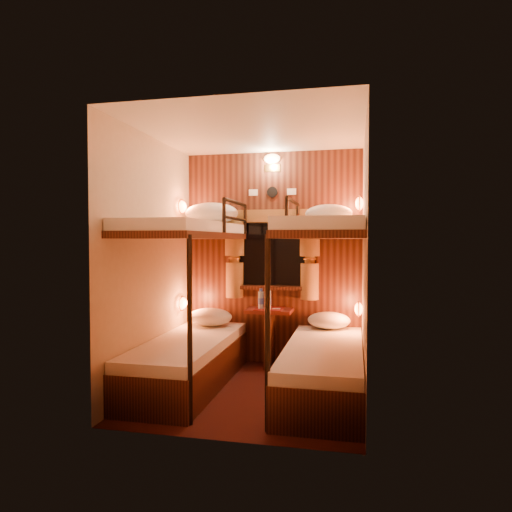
% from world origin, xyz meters
% --- Properties ---
extents(floor, '(2.10, 2.10, 0.00)m').
position_xyz_m(floor, '(0.00, 0.00, 0.00)').
color(floor, '#3A1010').
rests_on(floor, ground).
extents(ceiling, '(2.10, 2.10, 0.00)m').
position_xyz_m(ceiling, '(0.00, 0.00, 2.40)').
color(ceiling, silver).
rests_on(ceiling, wall_back).
extents(wall_back, '(2.40, 0.00, 2.40)m').
position_xyz_m(wall_back, '(0.00, 1.05, 1.20)').
color(wall_back, '#C6B293').
rests_on(wall_back, floor).
extents(wall_front, '(2.40, 0.00, 2.40)m').
position_xyz_m(wall_front, '(0.00, -1.05, 1.20)').
color(wall_front, '#C6B293').
rests_on(wall_front, floor).
extents(wall_left, '(0.00, 2.40, 2.40)m').
position_xyz_m(wall_left, '(-1.00, 0.00, 1.20)').
color(wall_left, '#C6B293').
rests_on(wall_left, floor).
extents(wall_right, '(0.00, 2.40, 2.40)m').
position_xyz_m(wall_right, '(1.00, 0.00, 1.20)').
color(wall_right, '#C6B293').
rests_on(wall_right, floor).
extents(back_panel, '(2.00, 0.03, 2.40)m').
position_xyz_m(back_panel, '(0.00, 1.04, 1.20)').
color(back_panel, black).
rests_on(back_panel, floor).
extents(bunk_left, '(0.72, 1.90, 1.82)m').
position_xyz_m(bunk_left, '(-0.65, 0.07, 0.56)').
color(bunk_left, black).
rests_on(bunk_left, floor).
extents(bunk_right, '(0.72, 1.90, 1.82)m').
position_xyz_m(bunk_right, '(0.65, 0.07, 0.56)').
color(bunk_right, black).
rests_on(bunk_right, floor).
extents(window, '(1.00, 0.12, 0.79)m').
position_xyz_m(window, '(0.00, 1.00, 1.18)').
color(window, black).
rests_on(window, back_panel).
extents(curtains, '(1.10, 0.22, 1.00)m').
position_xyz_m(curtains, '(0.00, 0.97, 1.26)').
color(curtains, brown).
rests_on(curtains, back_panel).
extents(back_fixtures, '(0.54, 0.09, 0.48)m').
position_xyz_m(back_fixtures, '(0.00, 1.00, 2.25)').
color(back_fixtures, black).
rests_on(back_fixtures, back_panel).
extents(reading_lamps, '(2.00, 0.20, 1.25)m').
position_xyz_m(reading_lamps, '(-0.00, 0.70, 1.24)').
color(reading_lamps, orange).
rests_on(reading_lamps, wall_left).
extents(table, '(0.50, 0.34, 0.66)m').
position_xyz_m(table, '(0.00, 0.85, 0.41)').
color(table, '#581914').
rests_on(table, floor).
extents(bottle_left, '(0.07, 0.07, 0.23)m').
position_xyz_m(bottle_left, '(-0.09, 0.82, 0.75)').
color(bottle_left, '#99BFE5').
rests_on(bottle_left, table).
extents(bottle_right, '(0.07, 0.07, 0.24)m').
position_xyz_m(bottle_right, '(-0.00, 0.79, 0.75)').
color(bottle_right, '#99BFE5').
rests_on(bottle_right, table).
extents(sachet_a, '(0.09, 0.07, 0.01)m').
position_xyz_m(sachet_a, '(0.08, 0.83, 0.65)').
color(sachet_a, silver).
rests_on(sachet_a, table).
extents(sachet_b, '(0.07, 0.06, 0.00)m').
position_xyz_m(sachet_b, '(0.05, 0.82, 0.65)').
color(sachet_b, silver).
rests_on(sachet_b, table).
extents(pillow_lower_left, '(0.49, 0.35, 0.19)m').
position_xyz_m(pillow_lower_left, '(-0.65, 0.74, 0.55)').
color(pillow_lower_left, silver).
rests_on(pillow_lower_left, bunk_left).
extents(pillow_lower_right, '(0.46, 0.33, 0.18)m').
position_xyz_m(pillow_lower_right, '(0.65, 0.85, 0.55)').
color(pillow_lower_right, silver).
rests_on(pillow_lower_right, bunk_right).
extents(pillow_upper_left, '(0.60, 0.43, 0.24)m').
position_xyz_m(pillow_upper_left, '(-0.65, 0.80, 1.71)').
color(pillow_upper_left, silver).
rests_on(pillow_upper_left, bunk_left).
extents(pillow_upper_right, '(0.48, 0.34, 0.19)m').
position_xyz_m(pillow_upper_right, '(0.65, 0.69, 1.68)').
color(pillow_upper_right, silver).
rests_on(pillow_upper_right, bunk_right).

